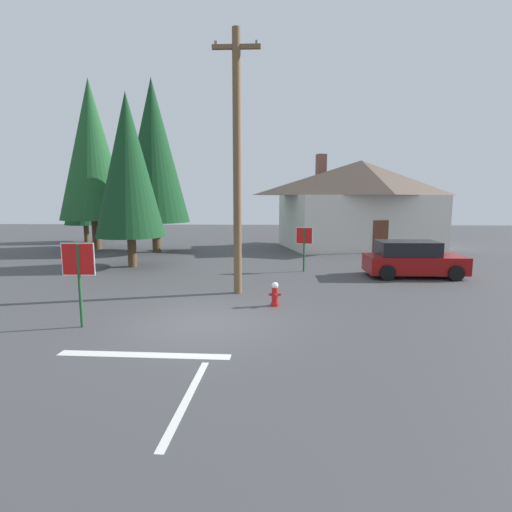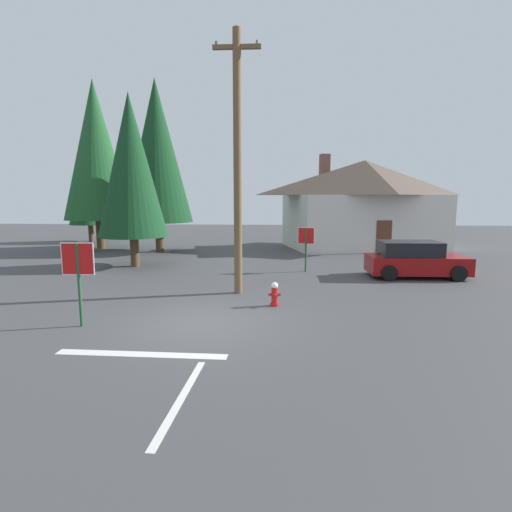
{
  "view_description": "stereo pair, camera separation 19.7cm",
  "coord_description": "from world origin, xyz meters",
  "px_view_note": "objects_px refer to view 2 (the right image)",
  "views": [
    {
      "loc": [
        1.93,
        -10.44,
        3.35
      ],
      "look_at": [
        1.36,
        2.45,
        1.48
      ],
      "focal_mm": 28.06,
      "sensor_mm": 36.0,
      "label": 1
    },
    {
      "loc": [
        2.12,
        -10.43,
        3.35
      ],
      "look_at": [
        1.36,
        2.45,
        1.48
      ],
      "focal_mm": 28.06,
      "sensor_mm": 36.0,
      "label": 2
    }
  ],
  "objects_px": {
    "stop_sign_near": "(78,267)",
    "house": "(363,203)",
    "parked_car": "(415,260)",
    "pine_tree_mid_left": "(157,152)",
    "pine_tree_far_center": "(88,184)",
    "stop_sign_far": "(306,240)",
    "pine_tree_short_left": "(131,166)",
    "pine_tree_tall_left": "(96,151)",
    "fire_hydrant": "(275,294)",
    "utility_pole": "(237,161)"
  },
  "relations": [
    {
      "from": "stop_sign_near",
      "to": "pine_tree_far_center",
      "type": "distance_m",
      "value": 22.19
    },
    {
      "from": "stop_sign_near",
      "to": "pine_tree_far_center",
      "type": "relative_size",
      "value": 0.3
    },
    {
      "from": "stop_sign_near",
      "to": "pine_tree_mid_left",
      "type": "relative_size",
      "value": 0.21
    },
    {
      "from": "pine_tree_short_left",
      "to": "fire_hydrant",
      "type": "bearing_deg",
      "value": -44.75
    },
    {
      "from": "utility_pole",
      "to": "pine_tree_mid_left",
      "type": "distance_m",
      "value": 12.34
    },
    {
      "from": "pine_tree_tall_left",
      "to": "pine_tree_mid_left",
      "type": "relative_size",
      "value": 1.04
    },
    {
      "from": "stop_sign_far",
      "to": "house",
      "type": "bearing_deg",
      "value": 64.72
    },
    {
      "from": "parked_car",
      "to": "pine_tree_mid_left",
      "type": "distance_m",
      "value": 16.07
    },
    {
      "from": "pine_tree_far_center",
      "to": "fire_hydrant",
      "type": "bearing_deg",
      "value": -50.92
    },
    {
      "from": "fire_hydrant",
      "to": "utility_pole",
      "type": "xyz_separation_m",
      "value": [
        -1.31,
        1.66,
        4.23
      ]
    },
    {
      "from": "stop_sign_near",
      "to": "pine_tree_tall_left",
      "type": "bearing_deg",
      "value": 112.77
    },
    {
      "from": "pine_tree_mid_left",
      "to": "pine_tree_short_left",
      "type": "xyz_separation_m",
      "value": [
        0.37,
        -5.4,
        -1.27
      ]
    },
    {
      "from": "pine_tree_mid_left",
      "to": "pine_tree_far_center",
      "type": "distance_m",
      "value": 8.96
    },
    {
      "from": "fire_hydrant",
      "to": "stop_sign_near",
      "type": "bearing_deg",
      "value": -155.46
    },
    {
      "from": "fire_hydrant",
      "to": "utility_pole",
      "type": "relative_size",
      "value": 0.09
    },
    {
      "from": "parked_car",
      "to": "pine_tree_short_left",
      "type": "xyz_separation_m",
      "value": [
        -12.88,
        1.91,
        4.14
      ]
    },
    {
      "from": "fire_hydrant",
      "to": "pine_tree_mid_left",
      "type": "height_order",
      "value": "pine_tree_mid_left"
    },
    {
      "from": "house",
      "to": "pine_tree_mid_left",
      "type": "height_order",
      "value": "pine_tree_mid_left"
    },
    {
      "from": "pine_tree_far_center",
      "to": "stop_sign_far",
      "type": "bearing_deg",
      "value": -36.62
    },
    {
      "from": "stop_sign_far",
      "to": "house",
      "type": "height_order",
      "value": "house"
    },
    {
      "from": "pine_tree_tall_left",
      "to": "house",
      "type": "bearing_deg",
      "value": 5.67
    },
    {
      "from": "house",
      "to": "pine_tree_far_center",
      "type": "relative_size",
      "value": 1.56
    },
    {
      "from": "stop_sign_near",
      "to": "pine_tree_mid_left",
      "type": "xyz_separation_m",
      "value": [
        -2.29,
        14.63,
        4.55
      ]
    },
    {
      "from": "stop_sign_near",
      "to": "house",
      "type": "height_order",
      "value": "house"
    },
    {
      "from": "stop_sign_near",
      "to": "pine_tree_far_center",
      "type": "height_order",
      "value": "pine_tree_far_center"
    },
    {
      "from": "fire_hydrant",
      "to": "pine_tree_short_left",
      "type": "distance_m",
      "value": 10.81
    },
    {
      "from": "utility_pole",
      "to": "house",
      "type": "xyz_separation_m",
      "value": [
        7.1,
        13.75,
        -1.57
      ]
    },
    {
      "from": "utility_pole",
      "to": "pine_tree_tall_left",
      "type": "height_order",
      "value": "pine_tree_tall_left"
    },
    {
      "from": "stop_sign_far",
      "to": "pine_tree_short_left",
      "type": "bearing_deg",
      "value": 173.7
    },
    {
      "from": "stop_sign_far",
      "to": "parked_car",
      "type": "distance_m",
      "value": 4.72
    },
    {
      "from": "house",
      "to": "stop_sign_near",
      "type": "bearing_deg",
      "value": -121.47
    },
    {
      "from": "utility_pole",
      "to": "pine_tree_tall_left",
      "type": "distance_m",
      "value": 16.02
    },
    {
      "from": "stop_sign_far",
      "to": "house",
      "type": "relative_size",
      "value": 0.17
    },
    {
      "from": "fire_hydrant",
      "to": "utility_pole",
      "type": "height_order",
      "value": "utility_pole"
    },
    {
      "from": "pine_tree_mid_left",
      "to": "pine_tree_short_left",
      "type": "height_order",
      "value": "pine_tree_mid_left"
    },
    {
      "from": "stop_sign_near",
      "to": "house",
      "type": "xyz_separation_m",
      "value": [
        10.85,
        17.72,
        1.44
      ]
    },
    {
      "from": "stop_sign_far",
      "to": "pine_tree_mid_left",
      "type": "xyz_separation_m",
      "value": [
        -8.69,
        6.32,
        4.7
      ]
    },
    {
      "from": "utility_pole",
      "to": "stop_sign_far",
      "type": "bearing_deg",
      "value": 58.51
    },
    {
      "from": "pine_tree_far_center",
      "to": "utility_pole",
      "type": "bearing_deg",
      "value": -50.84
    },
    {
      "from": "stop_sign_far",
      "to": "fire_hydrant",
      "type": "bearing_deg",
      "value": -102.66
    },
    {
      "from": "stop_sign_far",
      "to": "pine_tree_tall_left",
      "type": "bearing_deg",
      "value": 149.66
    },
    {
      "from": "parked_car",
      "to": "stop_sign_near",
      "type": "bearing_deg",
      "value": -146.28
    },
    {
      "from": "parked_car",
      "to": "pine_tree_mid_left",
      "type": "xyz_separation_m",
      "value": [
        -13.25,
        7.31,
        5.41
      ]
    },
    {
      "from": "stop_sign_far",
      "to": "pine_tree_short_left",
      "type": "height_order",
      "value": "pine_tree_short_left"
    },
    {
      "from": "pine_tree_mid_left",
      "to": "stop_sign_near",
      "type": "bearing_deg",
      "value": -81.09
    },
    {
      "from": "utility_pole",
      "to": "pine_tree_tall_left",
      "type": "xyz_separation_m",
      "value": [
        -10.45,
        12.01,
        1.78
      ]
    },
    {
      "from": "house",
      "to": "pine_tree_mid_left",
      "type": "xyz_separation_m",
      "value": [
        -13.14,
        -3.09,
        3.1
      ]
    },
    {
      "from": "pine_tree_short_left",
      "to": "pine_tree_far_center",
      "type": "relative_size",
      "value": 1.1
    },
    {
      "from": "house",
      "to": "parked_car",
      "type": "relative_size",
      "value": 2.88
    },
    {
      "from": "pine_tree_far_center",
      "to": "stop_sign_near",
      "type": "bearing_deg",
      "value": -65.06
    }
  ]
}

